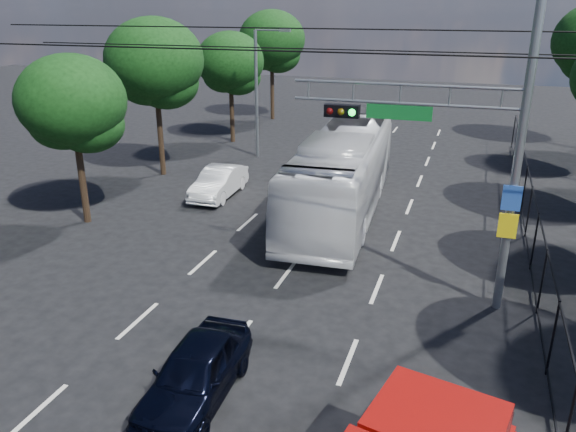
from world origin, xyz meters
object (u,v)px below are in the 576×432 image
at_px(navy_hatchback, 196,372).
at_px(signal_mast, 473,126).
at_px(white_van, 219,182).
at_px(white_bus, 342,174).

bearing_deg(navy_hatchback, signal_mast, 48.25).
xyz_separation_m(signal_mast, white_van, (-10.78, 6.67, -4.58)).
bearing_deg(white_bus, white_van, 172.82).
bearing_deg(navy_hatchback, white_van, 110.49).
bearing_deg(white_van, signal_mast, -33.80).
bearing_deg(white_van, white_bus, -5.55).
distance_m(white_bus, white_van, 5.92).
distance_m(signal_mast, white_bus, 8.78).
bearing_deg(signal_mast, navy_hatchback, -129.11).
bearing_deg(navy_hatchback, white_bus, 86.31).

